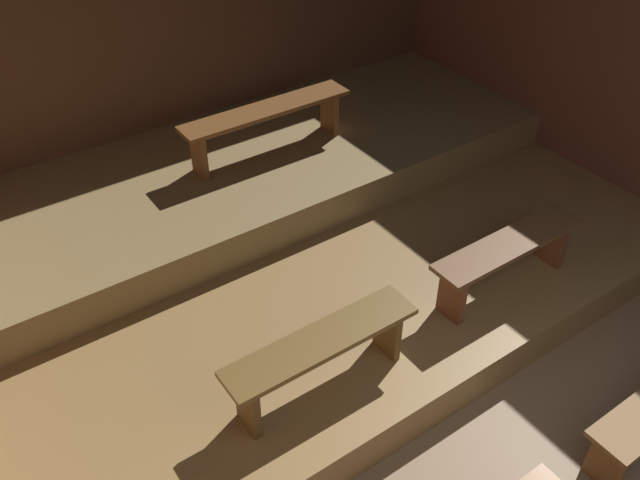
% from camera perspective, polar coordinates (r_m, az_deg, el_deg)
% --- Properties ---
extents(ground, '(6.30, 6.23, 0.08)m').
position_cam_1_polar(ground, '(5.27, 4.29, -7.27)').
color(ground, '#876B4B').
extents(wall_back, '(6.30, 0.06, 2.73)m').
position_cam_1_polar(wall_back, '(6.50, -10.91, 16.37)').
color(wall_back, brown).
rests_on(wall_back, ground).
extents(wall_right, '(0.06, 6.23, 2.73)m').
position_cam_1_polar(wall_right, '(6.36, 25.51, 12.90)').
color(wall_right, brown).
rests_on(wall_right, ground).
extents(platform_lower, '(5.50, 3.74, 0.32)m').
position_cam_1_polar(platform_lower, '(5.64, -0.95, -0.82)').
color(platform_lower, olive).
rests_on(platform_lower, ground).
extents(platform_middle, '(5.50, 1.91, 0.32)m').
position_cam_1_polar(platform_middle, '(6.10, -5.83, 5.95)').
color(platform_middle, olive).
rests_on(platform_middle, platform_lower).
extents(bench_lower_left, '(1.31, 0.29, 0.44)m').
position_cam_1_polar(bench_lower_left, '(4.14, 0.14, -9.47)').
color(bench_lower_left, brown).
rests_on(bench_lower_left, platform_lower).
extents(bench_lower_right, '(1.31, 0.29, 0.44)m').
position_cam_1_polar(bench_lower_right, '(5.02, 15.82, -1.09)').
color(bench_lower_right, brown).
rests_on(bench_lower_right, platform_lower).
extents(bench_middle_center, '(1.59, 0.29, 0.44)m').
position_cam_1_polar(bench_middle_center, '(5.89, -4.59, 10.43)').
color(bench_middle_center, brown).
rests_on(bench_middle_center, platform_middle).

